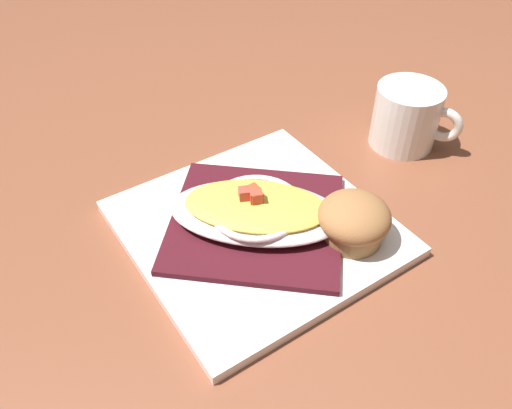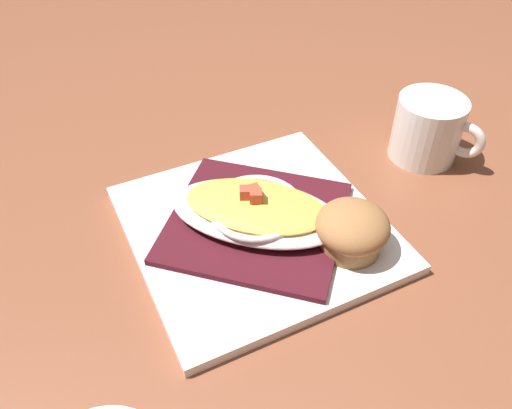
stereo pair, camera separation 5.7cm
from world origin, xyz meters
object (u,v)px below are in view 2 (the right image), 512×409
Objects in this scene: square_plate at (256,228)px; coffee_mug at (428,132)px; gratin_dish at (256,209)px; muffin at (352,229)px.

coffee_mug is (0.08, -0.25, 0.03)m from square_plate.
muffin is (-0.06, -0.09, 0.00)m from gratin_dish.
square_plate is 3.49× the size of muffin.
square_plate is at bearing 108.18° from coffee_mug.
gratin_dish is 0.11m from muffin.
muffin is 0.75× the size of coffee_mug.
square_plate is at bearing -132.41° from gratin_dish.
gratin_dish is 0.27m from coffee_mug.
gratin_dish is (0.00, 0.00, 0.03)m from square_plate.
gratin_dish is at bearing 47.59° from square_plate.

